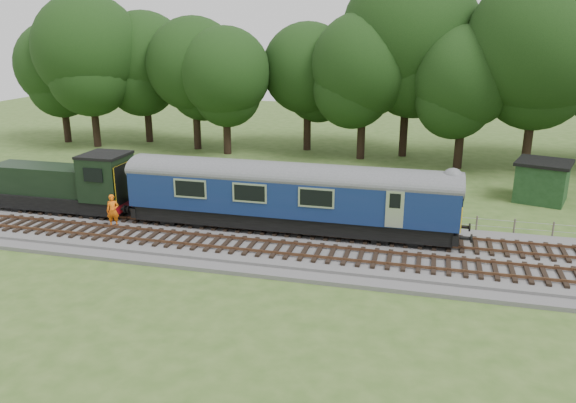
# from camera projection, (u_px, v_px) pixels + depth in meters

# --- Properties ---
(ground) EXTENTS (120.00, 120.00, 0.00)m
(ground) POSITION_uv_depth(u_px,v_px,m) (285.00, 245.00, 30.05)
(ground) COLOR #3A5820
(ground) RESTS_ON ground
(ballast) EXTENTS (70.00, 7.00, 0.35)m
(ballast) POSITION_uv_depth(u_px,v_px,m) (285.00, 242.00, 29.99)
(ballast) COLOR #4C4C4F
(ballast) RESTS_ON ground
(track_north) EXTENTS (67.20, 2.40, 0.21)m
(track_north) POSITION_uv_depth(u_px,v_px,m) (292.00, 229.00, 31.22)
(track_north) COLOR black
(track_north) RESTS_ON ballast
(track_south) EXTENTS (67.20, 2.40, 0.21)m
(track_south) POSITION_uv_depth(u_px,v_px,m) (277.00, 248.00, 28.44)
(track_south) COLOR black
(track_south) RESTS_ON ballast
(fence) EXTENTS (64.00, 0.12, 1.00)m
(fence) POSITION_uv_depth(u_px,v_px,m) (304.00, 219.00, 34.21)
(fence) COLOR #6B6054
(fence) RESTS_ON ground
(tree_line) EXTENTS (70.00, 8.00, 18.00)m
(tree_line) POSITION_uv_depth(u_px,v_px,m) (347.00, 158.00, 50.41)
(tree_line) COLOR black
(tree_line) RESTS_ON ground
(dmu_railcar) EXTENTS (18.05, 2.86, 3.88)m
(dmu_railcar) POSITION_uv_depth(u_px,v_px,m) (289.00, 191.00, 30.61)
(dmu_railcar) COLOR black
(dmu_railcar) RESTS_ON ground
(shunter_loco) EXTENTS (8.91, 2.60, 3.38)m
(shunter_loco) POSITION_uv_depth(u_px,v_px,m) (68.00, 185.00, 34.10)
(shunter_loco) COLOR black
(shunter_loco) RESTS_ON ground
(worker) EXTENTS (0.80, 0.67, 1.88)m
(worker) POSITION_uv_depth(u_px,v_px,m) (113.00, 211.00, 31.52)
(worker) COLOR orange
(worker) RESTS_ON ballast
(shed) EXTENTS (4.18, 4.18, 2.73)m
(shed) POSITION_uv_depth(u_px,v_px,m) (542.00, 181.00, 37.39)
(shed) COLOR #183518
(shed) RESTS_ON ground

